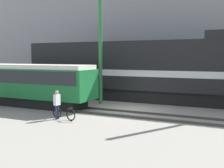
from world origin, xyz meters
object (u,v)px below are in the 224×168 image
freight_locomotive (130,70)px  utility_pole_left (100,45)px  person (57,102)px  bicycle (64,114)px  streetcar (21,82)px

freight_locomotive → utility_pole_left: (-1.30, -2.93, 1.99)m
freight_locomotive → person: bearing=-97.1°
bicycle → person: 0.80m
freight_locomotive → utility_pole_left: size_ratio=2.02×
person → streetcar: bearing=152.0°
bicycle → utility_pole_left: 7.17m
person → utility_pole_left: (-0.21, 5.85, 3.53)m
bicycle → utility_pole_left: size_ratio=0.19×
bicycle → freight_locomotive: bearing=85.5°
freight_locomotive → person: size_ratio=10.89×
bicycle → person: (-0.41, -0.09, 0.68)m
bicycle → utility_pole_left: (-0.62, 5.77, 4.21)m
bicycle → person: size_ratio=1.04×
freight_locomotive → person: (-1.09, -8.78, -1.54)m
streetcar → utility_pole_left: utility_pole_left is taller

